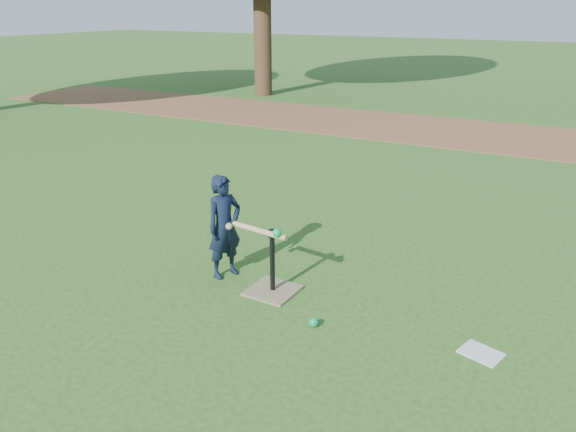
% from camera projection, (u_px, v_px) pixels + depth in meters
% --- Properties ---
extents(ground, '(80.00, 80.00, 0.00)m').
position_uv_depth(ground, '(270.00, 277.00, 5.47)').
color(ground, '#285116').
rests_on(ground, ground).
extents(dirt_strip, '(24.00, 3.00, 0.01)m').
position_uv_depth(dirt_strip, '(451.00, 132.00, 11.64)').
color(dirt_strip, brown).
rests_on(dirt_strip, ground).
extents(child, '(0.36, 0.43, 1.02)m').
position_uv_depth(child, '(224.00, 227.00, 5.35)').
color(child, black).
rests_on(child, ground).
extents(wiffle_ball_ground, '(0.08, 0.08, 0.08)m').
position_uv_depth(wiffle_ball_ground, '(314.00, 322.00, 4.63)').
color(wiffle_ball_ground, '#0D9548').
rests_on(wiffle_ball_ground, ground).
extents(clipboard, '(0.35, 0.31, 0.01)m').
position_uv_depth(clipboard, '(481.00, 353.00, 4.28)').
color(clipboard, silver).
rests_on(clipboard, ground).
extents(batting_tee, '(0.45, 0.45, 0.61)m').
position_uv_depth(batting_tee, '(273.00, 281.00, 5.17)').
color(batting_tee, '#7D704F').
rests_on(batting_tee, ground).
extents(swing_action, '(0.63, 0.17, 0.11)m').
position_uv_depth(swing_action, '(260.00, 231.00, 5.01)').
color(swing_action, tan).
rests_on(swing_action, ground).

